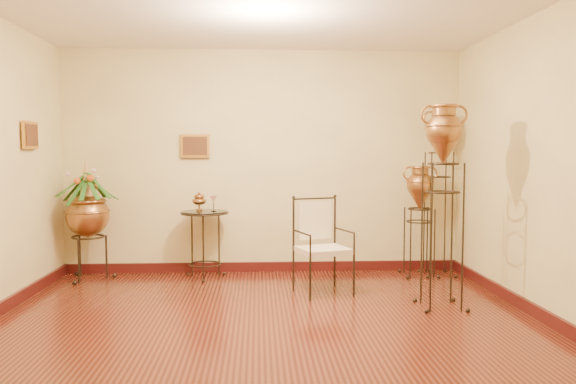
{
  "coord_description": "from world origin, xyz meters",
  "views": [
    {
      "loc": [
        -0.07,
        -4.61,
        1.51
      ],
      "look_at": [
        0.25,
        1.3,
        1.1
      ],
      "focal_mm": 35.0,
      "sensor_mm": 36.0,
      "label": 1
    }
  ],
  "objects": [
    {
      "name": "ground",
      "position": [
        0.0,
        0.0,
        0.0
      ],
      "size": [
        5.0,
        5.0,
        0.0
      ],
      "primitive_type": "plane",
      "color": "maroon",
      "rests_on": "ground"
    },
    {
      "name": "room_shell",
      "position": [
        -0.01,
        0.01,
        1.73
      ],
      "size": [
        5.02,
        5.02,
        2.81
      ],
      "color": "#EDE599",
      "rests_on": "ground"
    },
    {
      "name": "amphora_tall",
      "position": [
        2.15,
        2.15,
        1.05
      ],
      "size": [
        0.41,
        0.41,
        2.05
      ],
      "rotation": [
        0.0,
        0.0,
        -0.01
      ],
      "color": "black",
      "rests_on": "ground"
    },
    {
      "name": "amphora_mid",
      "position": [
        1.72,
        0.72,
        1.01
      ],
      "size": [
        0.51,
        0.51,
        2.0
      ],
      "rotation": [
        0.0,
        0.0,
        0.15
      ],
      "color": "black",
      "rests_on": "ground"
    },
    {
      "name": "amphora_short",
      "position": [
        1.92,
        2.15,
        0.69
      ],
      "size": [
        0.53,
        0.53,
        1.38
      ],
      "rotation": [
        0.0,
        0.0,
        0.34
      ],
      "color": "black",
      "rests_on": "ground"
    },
    {
      "name": "planter_urn",
      "position": [
        -2.1,
        2.15,
        0.83
      ],
      "size": [
        0.87,
        0.87,
        1.49
      ],
      "rotation": [
        0.0,
        0.0,
        0.09
      ],
      "color": "black",
      "rests_on": "ground"
    },
    {
      "name": "armchair",
      "position": [
        0.63,
        1.31,
        0.52
      ],
      "size": [
        0.72,
        0.69,
        1.03
      ],
      "rotation": [
        0.0,
        0.0,
        0.32
      ],
      "color": "black",
      "rests_on": "ground"
    },
    {
      "name": "side_table",
      "position": [
        -0.71,
        2.15,
        0.42
      ],
      "size": [
        0.61,
        0.61,
        1.03
      ],
      "rotation": [
        0.0,
        0.0,
        -0.09
      ],
      "color": "black",
      "rests_on": "ground"
    }
  ]
}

